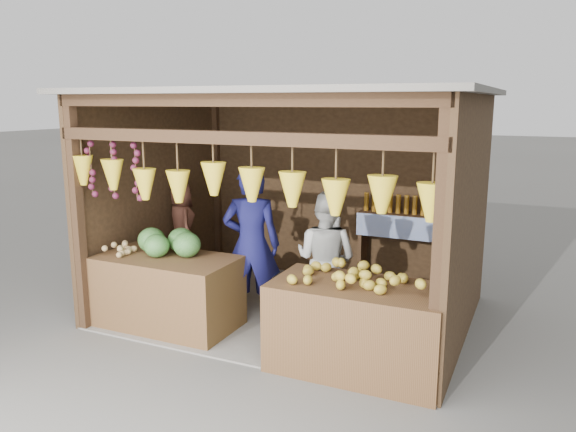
# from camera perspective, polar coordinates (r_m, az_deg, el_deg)

# --- Properties ---
(ground) EXTENTS (80.00, 80.00, 0.00)m
(ground) POSITION_cam_1_polar(r_m,az_deg,el_deg) (6.97, 0.51, -9.71)
(ground) COLOR #514F49
(ground) RESTS_ON ground
(stall_structure) EXTENTS (4.30, 3.30, 2.66)m
(stall_structure) POSITION_cam_1_polar(r_m,az_deg,el_deg) (6.53, 0.12, 3.98)
(stall_structure) COLOR slate
(stall_structure) RESTS_ON ground
(back_shelf) EXTENTS (1.25, 0.32, 1.32)m
(back_shelf) POSITION_cam_1_polar(r_m,az_deg,el_deg) (7.57, 11.82, -1.31)
(back_shelf) COLOR #382314
(back_shelf) RESTS_ON ground
(counter_left) EXTENTS (1.57, 0.85, 0.82)m
(counter_left) POSITION_cam_1_polar(r_m,az_deg,el_deg) (6.56, -12.11, -7.53)
(counter_left) COLOR #51391B
(counter_left) RESTS_ON ground
(counter_right) EXTENTS (1.64, 0.85, 0.85)m
(counter_right) POSITION_cam_1_polar(r_m,az_deg,el_deg) (5.45, 7.13, -11.21)
(counter_right) COLOR #472D17
(counter_right) RESTS_ON ground
(stool) EXTENTS (0.35, 0.35, 0.33)m
(stool) POSITION_cam_1_polar(r_m,az_deg,el_deg) (7.95, -10.51, -5.93)
(stool) COLOR black
(stool) RESTS_ON ground
(man_standing) EXTENTS (0.77, 0.63, 1.82)m
(man_standing) POSITION_cam_1_polar(r_m,az_deg,el_deg) (6.47, -3.73, -2.94)
(man_standing) COLOR #121244
(man_standing) RESTS_ON ground
(woman_standing) EXTENTS (0.82, 0.68, 1.55)m
(woman_standing) POSITION_cam_1_polar(r_m,az_deg,el_deg) (6.39, 3.87, -4.39)
(woman_standing) COLOR beige
(woman_standing) RESTS_ON ground
(vendor_seated) EXTENTS (0.65, 0.62, 1.12)m
(vendor_seated) POSITION_cam_1_polar(r_m,az_deg,el_deg) (7.76, -10.70, -0.83)
(vendor_seated) COLOR #582F23
(vendor_seated) RESTS_ON stool
(melon_pile) EXTENTS (1.00, 0.50, 0.32)m
(melon_pile) POSITION_cam_1_polar(r_m,az_deg,el_deg) (6.48, -12.04, -2.51)
(melon_pile) COLOR #144C17
(melon_pile) RESTS_ON counter_left
(tanfruit_pile) EXTENTS (0.34, 0.40, 0.13)m
(tanfruit_pile) POSITION_cam_1_polar(r_m,az_deg,el_deg) (6.70, -16.65, -3.13)
(tanfruit_pile) COLOR #AB844F
(tanfruit_pile) RESTS_ON counter_left
(mango_pile) EXTENTS (1.40, 0.64, 0.22)m
(mango_pile) POSITION_cam_1_polar(r_m,az_deg,el_deg) (5.28, 7.26, -5.78)
(mango_pile) COLOR #C3771A
(mango_pile) RESTS_ON counter_right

